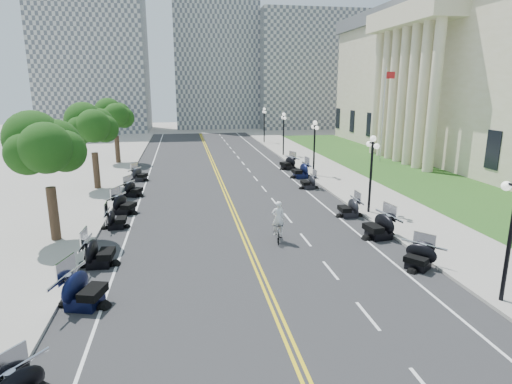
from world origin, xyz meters
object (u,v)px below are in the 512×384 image
flagpole (383,116)px  cyclist_rider (278,205)px  civic_building (505,78)px  bicycle (278,232)px

flagpole → cyclist_rider: 27.53m
flagpole → cyclist_rider: (-16.34, -21.96, -2.98)m
civic_building → cyclist_rider: civic_building is taller
cyclist_rider → flagpole: bearing=-126.6°
civic_building → cyclist_rider: (-30.34, -21.96, -6.88)m
civic_building → flagpole: 14.53m
civic_building → bicycle: (-30.34, -21.96, -8.36)m
flagpole → cyclist_rider: size_ratio=5.30×
cyclist_rider → civic_building: bearing=-144.1°
flagpole → bicycle: (-16.34, -21.96, -4.46)m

